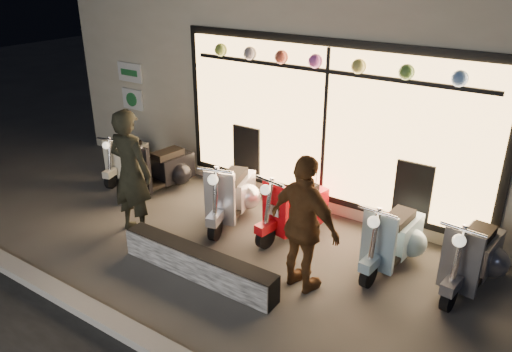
{
  "coord_description": "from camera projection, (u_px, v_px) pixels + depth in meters",
  "views": [
    {
      "loc": [
        4.12,
        -4.89,
        3.95
      ],
      "look_at": [
        0.39,
        0.6,
        1.05
      ],
      "focal_mm": 35.0,
      "sensor_mm": 36.0,
      "label": 1
    }
  ],
  "objects": [
    {
      "name": "ground",
      "position": [
        212.0,
        248.0,
        7.41
      ],
      "size": [
        40.0,
        40.0,
        0.0
      ],
      "primitive_type": "plane",
      "color": "#383533",
      "rests_on": "ground"
    },
    {
      "name": "kerb",
      "position": [
        105.0,
        319.0,
        5.87
      ],
      "size": [
        40.0,
        0.25,
        0.12
      ],
      "primitive_type": "cube",
      "color": "slate",
      "rests_on": "ground"
    },
    {
      "name": "shop_building",
      "position": [
        359.0,
        56.0,
        10.34
      ],
      "size": [
        10.2,
        6.23,
        4.2
      ],
      "color": "beige",
      "rests_on": "ground"
    },
    {
      "name": "graffiti_barrier",
      "position": [
        198.0,
        263.0,
        6.68
      ],
      "size": [
        2.41,
        0.28,
        0.4
      ],
      "primitive_type": "cube",
      "color": "black",
      "rests_on": "ground"
    },
    {
      "name": "scooter_silver",
      "position": [
        233.0,
        192.0,
        8.16
      ],
      "size": [
        0.77,
        1.52,
        1.09
      ],
      "rotation": [
        0.0,
        0.0,
        0.29
      ],
      "color": "black",
      "rests_on": "ground"
    },
    {
      "name": "scooter_red",
      "position": [
        298.0,
        206.0,
        7.76
      ],
      "size": [
        0.62,
        1.45,
        1.03
      ],
      "rotation": [
        0.0,
        0.0,
        -0.18
      ],
      "color": "black",
      "rests_on": "ground"
    },
    {
      "name": "scooter_black",
      "position": [
        166.0,
        168.0,
        9.17
      ],
      "size": [
        0.58,
        1.48,
        1.05
      ],
      "rotation": [
        0.0,
        0.0,
        -0.12
      ],
      "color": "black",
      "rests_on": "ground"
    },
    {
      "name": "scooter_cream",
      "position": [
        129.0,
        157.0,
        9.78
      ],
      "size": [
        0.64,
        1.29,
        0.92
      ],
      "rotation": [
        0.0,
        0.0,
        0.27
      ],
      "color": "black",
      "rests_on": "ground"
    },
    {
      "name": "scooter_blue",
      "position": [
        395.0,
        236.0,
        6.93
      ],
      "size": [
        0.53,
        1.45,
        1.03
      ],
      "rotation": [
        0.0,
        0.0,
        -0.08
      ],
      "color": "black",
      "rests_on": "ground"
    },
    {
      "name": "scooter_grey",
      "position": [
        474.0,
        254.0,
        6.48
      ],
      "size": [
        0.57,
        1.48,
        1.06
      ],
      "rotation": [
        0.0,
        0.0,
        -0.11
      ],
      "color": "black",
      "rests_on": "ground"
    },
    {
      "name": "man",
      "position": [
        131.0,
        172.0,
        7.51
      ],
      "size": [
        0.75,
        0.52,
        1.98
      ],
      "primitive_type": "imported",
      "rotation": [
        0.0,
        0.0,
        3.21
      ],
      "color": "black",
      "rests_on": "ground"
    },
    {
      "name": "woman",
      "position": [
        304.0,
        225.0,
        6.18
      ],
      "size": [
        1.15,
        0.68,
        1.83
      ],
      "primitive_type": "imported",
      "rotation": [
        0.0,
        0.0,
        2.91
      ],
      "color": "brown",
      "rests_on": "ground"
    }
  ]
}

